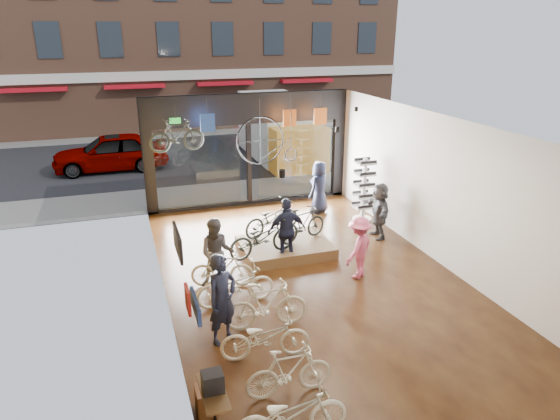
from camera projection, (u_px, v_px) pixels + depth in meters
name	position (u px, v px, depth m)	size (l,w,h in m)	color
ground_plane	(313.00, 281.00, 12.20)	(7.00, 12.00, 0.04)	black
ceiling	(317.00, 124.00, 10.88)	(7.00, 12.00, 0.04)	black
wall_left	(160.00, 225.00, 10.51)	(0.04, 12.00, 3.80)	#9D611F
wall_right	(444.00, 192.00, 12.57)	(0.04, 12.00, 3.80)	beige
wall_back	(497.00, 363.00, 6.17)	(7.00, 0.04, 3.80)	beige
storefront	(249.00, 150.00, 16.89)	(7.00, 0.26, 3.80)	black
exit_sign	(175.00, 121.00, 15.68)	(0.35, 0.06, 0.18)	#198C26
street_road	(205.00, 148.00, 25.58)	(30.00, 18.00, 0.02)	black
sidewalk_near	(241.00, 191.00, 18.59)	(30.00, 2.40, 0.12)	slate
sidewalk_far	(192.00, 132.00, 29.12)	(30.00, 2.00, 0.12)	slate
opposite_building	(179.00, 6.00, 28.96)	(26.00, 5.00, 14.00)	brown
street_car	(111.00, 152.00, 21.29)	(1.90, 4.73, 1.61)	gray
box_truck	(283.00, 131.00, 22.37)	(2.41, 7.24, 2.85)	silver
floor_bike_0	(291.00, 415.00, 7.31)	(0.62, 1.77, 0.93)	beige
floor_bike_1	(289.00, 372.00, 8.25)	(0.42, 1.50, 0.90)	beige
floor_bike_2	(265.00, 337.00, 9.19)	(0.58, 1.67, 0.88)	beige
floor_bike_3	(266.00, 305.00, 10.10)	(0.49, 1.72, 1.04)	beige
floor_bike_4	(235.00, 285.00, 10.98)	(0.61, 1.76, 0.93)	beige
floor_bike_5	(222.00, 269.00, 11.74)	(0.42, 1.50, 0.90)	beige
display_platform	(285.00, 247.00, 13.64)	(2.40, 1.80, 0.30)	#493A20
display_bike_left	(262.00, 237.00, 12.67)	(0.65, 1.87, 0.98)	black
display_bike_mid	(303.00, 224.00, 13.57)	(0.44, 1.57, 0.95)	black
display_bike_right	(272.00, 218.00, 13.97)	(0.64, 1.82, 0.96)	black
customer_0	(222.00, 299.00, 9.53)	(0.67, 0.44, 1.85)	#161C33
customer_1	(217.00, 253.00, 11.63)	(0.83, 0.65, 1.71)	#3F3F44
customer_2	(287.00, 231.00, 12.86)	(1.02, 0.43, 1.75)	#161C33
customer_3	(359.00, 248.00, 12.09)	(1.02, 0.58, 1.57)	#CC4C72
customer_4	(319.00, 187.00, 16.40)	(0.85, 0.55, 1.74)	#161C33
customer_5	(379.00, 210.00, 14.43)	(1.53, 0.49, 1.65)	#3F3F44
sunglasses_rack	(364.00, 190.00, 15.55)	(0.60, 0.50, 2.05)	white
wall_merch	(194.00, 341.00, 7.63)	(0.40, 2.40, 2.60)	navy
penny_farthing	(270.00, 142.00, 15.35)	(1.88, 0.06, 1.51)	black
hung_bike	(177.00, 135.00, 14.18)	(0.45, 1.58, 0.95)	black
jersey_left	(208.00, 123.00, 15.35)	(0.45, 0.03, 0.55)	#1E3F99
jersey_mid	(290.00, 118.00, 16.13)	(0.45, 0.03, 0.55)	#CC5919
jersey_right	(320.00, 116.00, 16.44)	(0.45, 0.03, 0.55)	#CC5919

